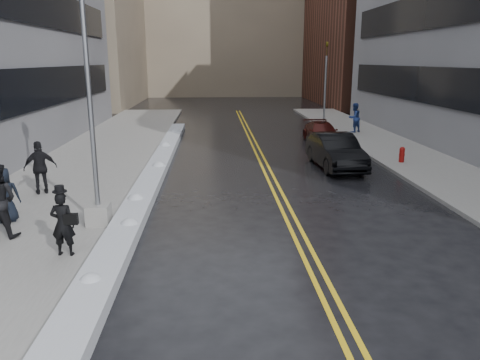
{
  "coord_description": "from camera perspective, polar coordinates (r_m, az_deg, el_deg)",
  "views": [
    {
      "loc": [
        0.13,
        -11.27,
        4.86
      ],
      "look_at": [
        0.9,
        2.53,
        1.3
      ],
      "focal_mm": 35.0,
      "sensor_mm": 36.0,
      "label": 1
    }
  ],
  "objects": [
    {
      "name": "lane_line_left",
      "position": [
        21.93,
        2.71,
        1.63
      ],
      "size": [
        0.12,
        50.0,
        0.01
      ],
      "primitive_type": "cube",
      "color": "gold",
      "rests_on": "ground"
    },
    {
      "name": "sidewalk_west",
      "position": [
        22.58,
        -18.21,
        1.48
      ],
      "size": [
        5.5,
        50.0,
        0.15
      ],
      "primitive_type": "cube",
      "color": "gray",
      "rests_on": "ground"
    },
    {
      "name": "traffic_signal",
      "position": [
        36.28,
        10.38,
        11.91
      ],
      "size": [
        0.16,
        0.2,
        6.0
      ],
      "color": "gray",
      "rests_on": "sidewalk_east"
    },
    {
      "name": "car_black",
      "position": [
        21.96,
        11.56,
        3.46
      ],
      "size": [
        1.91,
        4.86,
        1.57
      ],
      "primitive_type": "imported",
      "rotation": [
        0.0,
        0.0,
        0.05
      ],
      "color": "black",
      "rests_on": "ground"
    },
    {
      "name": "pedestrian_d",
      "position": [
        18.23,
        -23.16,
        1.4
      ],
      "size": [
        1.22,
        0.89,
        1.92
      ],
      "primitive_type": "imported",
      "rotation": [
        0.0,
        0.0,
        3.57
      ],
      "color": "black",
      "rests_on": "sidewalk_west"
    },
    {
      "name": "lamppost",
      "position": [
        13.9,
        -17.46,
        4.14
      ],
      "size": [
        0.65,
        0.65,
        7.62
      ],
      "color": "gray",
      "rests_on": "sidewalk_west"
    },
    {
      "name": "car_maroon",
      "position": [
        28.65,
        9.92,
        5.7
      ],
      "size": [
        1.75,
        4.25,
        1.23
      ],
      "primitive_type": "imported",
      "rotation": [
        0.0,
        0.0,
        0.01
      ],
      "color": "#370B08",
      "rests_on": "ground"
    },
    {
      "name": "building_west_far",
      "position": [
        57.58,
        -19.92,
        17.75
      ],
      "size": [
        14.0,
        22.0,
        18.0
      ],
      "primitive_type": "cube",
      "color": "gray",
      "rests_on": "ground"
    },
    {
      "name": "fire_hydrant",
      "position": [
        23.45,
        19.14,
        3.04
      ],
      "size": [
        0.26,
        0.26,
        0.73
      ],
      "color": "maroon",
      "rests_on": "sidewalk_east"
    },
    {
      "name": "snow_ridge",
      "position": [
        20.0,
        -10.51,
        0.63
      ],
      "size": [
        0.9,
        30.0,
        0.34
      ],
      "primitive_type": "cube",
      "color": "#BABDC3",
      "rests_on": "ground"
    },
    {
      "name": "building_far",
      "position": [
        71.56,
        -1.79,
        19.36
      ],
      "size": [
        36.0,
        16.0,
        22.0
      ],
      "primitive_type": "cube",
      "color": "gray",
      "rests_on": "ground"
    },
    {
      "name": "sidewalk_east",
      "position": [
        23.93,
        21.26,
        1.92
      ],
      "size": [
        4.0,
        50.0,
        0.15
      ],
      "primitive_type": "cube",
      "color": "gray",
      "rests_on": "ground"
    },
    {
      "name": "pedestrian_fedora",
      "position": [
        12.29,
        -20.79,
        -5.02
      ],
      "size": [
        0.62,
        0.43,
        1.62
      ],
      "primitive_type": "imported",
      "rotation": [
        0.0,
        0.0,
        3.08
      ],
      "color": "black",
      "rests_on": "sidewalk_west"
    },
    {
      "name": "pedestrian_east",
      "position": [
        32.31,
        13.77,
        7.38
      ],
      "size": [
        1.18,
        1.1,
        1.94
      ],
      "primitive_type": "imported",
      "rotation": [
        0.0,
        0.0,
        3.65
      ],
      "color": "navy",
      "rests_on": "sidewalk_east"
    },
    {
      "name": "ground",
      "position": [
        12.27,
        -3.56,
        -8.91
      ],
      "size": [
        160.0,
        160.0,
        0.0
      ],
      "primitive_type": "plane",
      "color": "black",
      "rests_on": "ground"
    },
    {
      "name": "lane_line_right",
      "position": [
        21.96,
        3.48,
        1.64
      ],
      "size": [
        0.12,
        50.0,
        0.01
      ],
      "primitive_type": "cube",
      "color": "gold",
      "rests_on": "ground"
    },
    {
      "name": "pedestrian_c",
      "position": [
        15.49,
        -26.71,
        -1.66
      ],
      "size": [
        0.92,
        0.74,
        1.65
      ],
      "primitive_type": "imported",
      "rotation": [
        0.0,
        0.0,
        3.44
      ],
      "color": "black",
      "rests_on": "sidewalk_west"
    }
  ]
}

